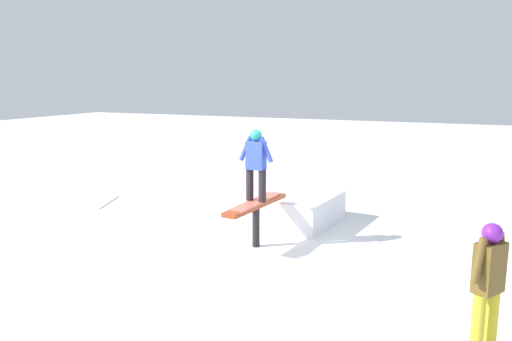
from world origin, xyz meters
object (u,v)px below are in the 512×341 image
at_px(rail_feature, 256,210).
at_px(bystander_brown, 488,281).
at_px(loose_snowboard_white, 104,202).
at_px(main_rider_on_rail, 256,168).

relative_size(rail_feature, bystander_brown, 1.23).
xyz_separation_m(rail_feature, loose_snowboard_white, (-1.54, -4.90, -0.68)).
relative_size(rail_feature, main_rider_on_rail, 1.20).
relative_size(main_rider_on_rail, bystander_brown, 1.02).
bearing_deg(bystander_brown, rail_feature, -89.29).
height_order(main_rider_on_rail, bystander_brown, main_rider_on_rail).
distance_m(main_rider_on_rail, loose_snowboard_white, 5.35).
relative_size(rail_feature, loose_snowboard_white, 1.38).
height_order(rail_feature, bystander_brown, bystander_brown).
distance_m(rail_feature, bystander_brown, 4.51).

